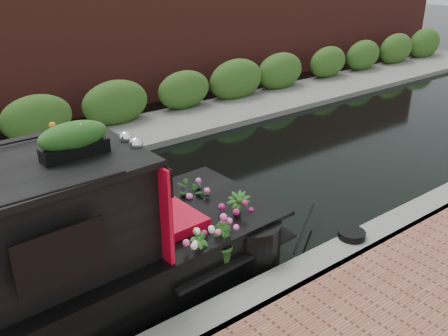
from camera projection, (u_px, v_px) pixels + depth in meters
ground at (134, 222)px, 9.57m from camera, size 80.00×80.00×0.00m
near_bank_coping at (244, 313)px, 7.18m from camera, size 40.00×0.60×0.50m
far_bank_path at (54, 155)px, 12.61m from camera, size 40.00×2.40×0.34m
far_hedge at (42, 145)px, 13.26m from camera, size 40.00×1.10×2.80m
far_brick_wall at (18, 124)px, 14.77m from camera, size 40.00×1.00×8.00m
rope_fender at (262, 223)px, 9.13m from camera, size 0.40×0.43×0.40m
coiled_mooring_rope at (352, 234)px, 8.56m from camera, size 0.47×0.47×0.12m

